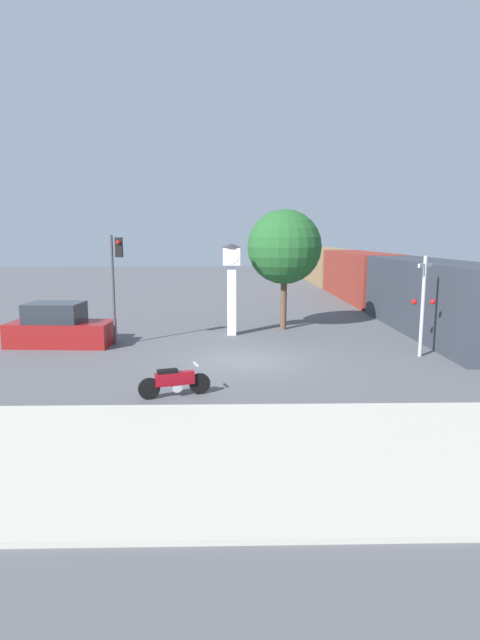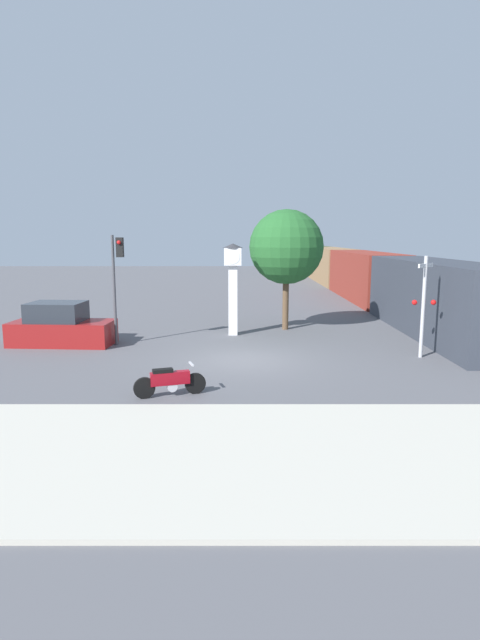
# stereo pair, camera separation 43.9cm
# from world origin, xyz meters

# --- Properties ---
(ground_plane) EXTENTS (120.00, 120.00, 0.00)m
(ground_plane) POSITION_xyz_m (0.00, 0.00, 0.00)
(ground_plane) COLOR #56565B
(sidewalk_strip) EXTENTS (36.00, 6.00, 0.10)m
(sidewalk_strip) POSITION_xyz_m (0.00, -8.20, 0.05)
(sidewalk_strip) COLOR #BCB7A8
(sidewalk_strip) RESTS_ON ground_plane
(motorcycle) EXTENTS (2.00, 0.78, 0.91)m
(motorcycle) POSITION_xyz_m (-2.08, -4.20, 0.44)
(motorcycle) COLOR black
(motorcycle) RESTS_ON ground_plane
(clock_tower) EXTENTS (0.93, 0.93, 4.19)m
(clock_tower) POSITION_xyz_m (-0.41, 4.85, 2.77)
(clock_tower) COLOR white
(clock_tower) RESTS_ON ground_plane
(freight_train) EXTENTS (2.80, 53.48, 3.40)m
(freight_train) POSITION_xyz_m (9.01, 25.23, 1.70)
(freight_train) COLOR #333842
(freight_train) RESTS_ON ground_plane
(traffic_light) EXTENTS (0.50, 0.35, 4.57)m
(traffic_light) POSITION_xyz_m (-5.16, 2.68, 3.12)
(traffic_light) COLOR #47474C
(traffic_light) RESTS_ON ground_plane
(railroad_crossing_signal) EXTENTS (0.90, 0.82, 3.80)m
(railroad_crossing_signal) POSITION_xyz_m (6.72, 0.45, 2.08)
(railroad_crossing_signal) COLOR #B7B7BC
(railroad_crossing_signal) RESTS_ON ground_plane
(street_tree) EXTENTS (3.56, 3.56, 5.79)m
(street_tree) POSITION_xyz_m (2.13, 6.22, 4.00)
(street_tree) COLOR brown
(street_tree) RESTS_ON ground_plane
(parked_car) EXTENTS (4.31, 2.06, 1.80)m
(parked_car) POSITION_xyz_m (-7.61, 2.69, 0.75)
(parked_car) COLOR maroon
(parked_car) RESTS_ON ground_plane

